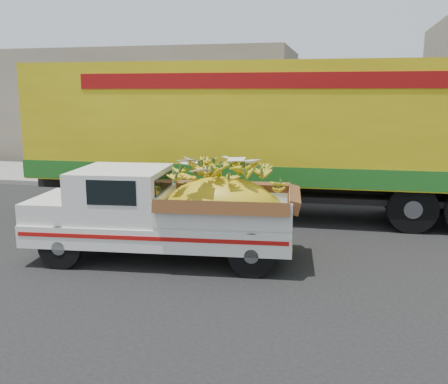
# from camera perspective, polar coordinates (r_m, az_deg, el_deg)

# --- Properties ---
(ground) EXTENTS (100.00, 100.00, 0.00)m
(ground) POSITION_cam_1_polar(r_m,az_deg,el_deg) (9.00, -9.34, -8.89)
(ground) COLOR black
(ground) RESTS_ON ground
(curb) EXTENTS (60.00, 0.25, 0.15)m
(curb) POSITION_cam_1_polar(r_m,az_deg,el_deg) (15.51, 0.70, 0.06)
(curb) COLOR gray
(curb) RESTS_ON ground
(sidewalk) EXTENTS (60.00, 4.00, 0.14)m
(sidewalk) POSITION_cam_1_polar(r_m,az_deg,el_deg) (17.53, 2.21, 1.33)
(sidewalk) COLOR gray
(sidewalk) RESTS_ON ground
(building_left) EXTENTS (18.00, 6.00, 5.00)m
(building_left) POSITION_cam_1_polar(r_m,az_deg,el_deg) (25.51, -13.20, 9.62)
(building_left) COLOR gray
(building_left) RESTS_ON ground
(pickup_truck) EXTENTS (5.01, 2.26, 1.70)m
(pickup_truck) POSITION_cam_1_polar(r_m,az_deg,el_deg) (9.28, -4.88, -2.27)
(pickup_truck) COLOR black
(pickup_truck) RESTS_ON ground
(semi_trailer) EXTENTS (12.03, 2.92, 3.80)m
(semi_trailer) POSITION_cam_1_polar(r_m,az_deg,el_deg) (12.58, 4.57, 6.84)
(semi_trailer) COLOR black
(semi_trailer) RESTS_ON ground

